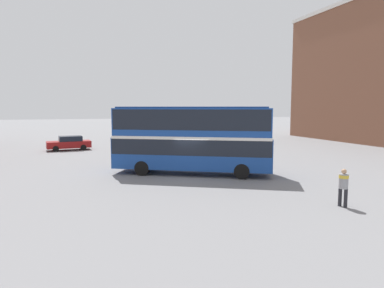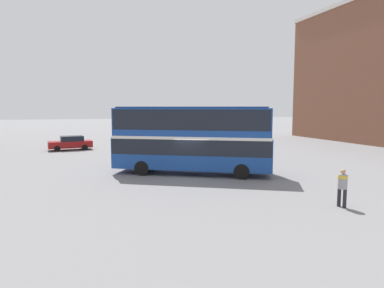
{
  "view_description": "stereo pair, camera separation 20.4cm",
  "coord_description": "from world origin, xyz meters",
  "px_view_note": "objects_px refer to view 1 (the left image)",
  "views": [
    {
      "loc": [
        -7.04,
        -21.23,
        4.5
      ],
      "look_at": [
        0.21,
        0.49,
        2.05
      ],
      "focal_mm": 32.0,
      "sensor_mm": 36.0,
      "label": 1
    },
    {
      "loc": [
        -6.84,
        -21.3,
        4.5
      ],
      "look_at": [
        0.21,
        0.49,
        2.05
      ],
      "focal_mm": 32.0,
      "sensor_mm": 36.0,
      "label": 2
    }
  ],
  "objects_px": {
    "parked_car_kerb_near": "(158,140)",
    "parked_car_kerb_far": "(69,143)",
    "double_decker_bus": "(192,136)",
    "pedestrian_foreground": "(343,184)"
  },
  "relations": [
    {
      "from": "pedestrian_foreground",
      "to": "parked_car_kerb_near",
      "type": "xyz_separation_m",
      "value": [
        -2.62,
        26.41,
        -0.32
      ]
    },
    {
      "from": "pedestrian_foreground",
      "to": "parked_car_kerb_far",
      "type": "xyz_separation_m",
      "value": [
        -12.28,
        26.07,
        -0.32
      ]
    },
    {
      "from": "parked_car_kerb_far",
      "to": "parked_car_kerb_near",
      "type": "bearing_deg",
      "value": 175.02
    },
    {
      "from": "double_decker_bus",
      "to": "parked_car_kerb_far",
      "type": "relative_size",
      "value": 2.28
    },
    {
      "from": "parked_car_kerb_near",
      "to": "parked_car_kerb_far",
      "type": "distance_m",
      "value": 9.67
    },
    {
      "from": "double_decker_bus",
      "to": "parked_car_kerb_near",
      "type": "height_order",
      "value": "double_decker_bus"
    },
    {
      "from": "pedestrian_foreground",
      "to": "parked_car_kerb_near",
      "type": "bearing_deg",
      "value": -105.41
    },
    {
      "from": "pedestrian_foreground",
      "to": "parked_car_kerb_far",
      "type": "distance_m",
      "value": 28.82
    },
    {
      "from": "double_decker_bus",
      "to": "pedestrian_foreground",
      "type": "xyz_separation_m",
      "value": [
        4.07,
        -9.48,
        -1.54
      ]
    },
    {
      "from": "pedestrian_foreground",
      "to": "parked_car_kerb_far",
      "type": "relative_size",
      "value": 0.38
    }
  ]
}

